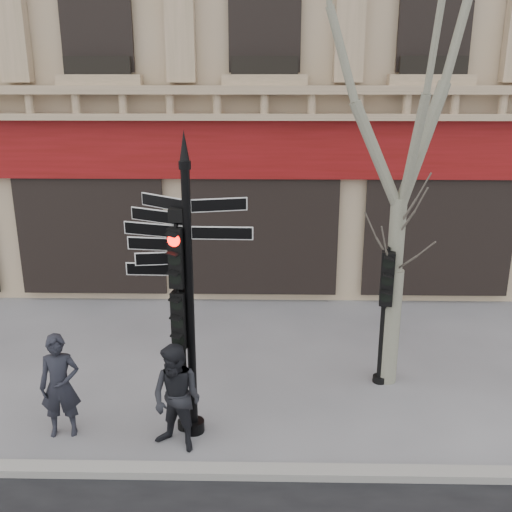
# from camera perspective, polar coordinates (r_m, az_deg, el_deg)

# --- Properties ---
(ground) EXTENTS (80.00, 80.00, 0.00)m
(ground) POSITION_cam_1_polar(r_m,az_deg,el_deg) (9.26, 0.54, -15.77)
(ground) COLOR #5F5E63
(ground) RESTS_ON ground
(kerb) EXTENTS (80.00, 0.25, 0.12)m
(kerb) POSITION_cam_1_polar(r_m,az_deg,el_deg) (8.08, 0.43, -20.80)
(kerb) COLOR gray
(kerb) RESTS_ON ground
(fingerpost) EXTENTS (2.20, 2.20, 4.43)m
(fingerpost) POSITION_cam_1_polar(r_m,az_deg,el_deg) (7.73, -6.87, 1.61)
(fingerpost) COLOR black
(fingerpost) RESTS_ON ground
(traffic_signal_main) EXTENTS (0.42, 0.33, 3.40)m
(traffic_signal_main) POSITION_cam_1_polar(r_m,az_deg,el_deg) (8.08, -7.61, -3.91)
(traffic_signal_main) COLOR black
(traffic_signal_main) RESTS_ON ground
(traffic_signal_secondary) EXTENTS (0.45, 0.36, 2.40)m
(traffic_signal_secondary) POSITION_cam_1_polar(r_m,az_deg,el_deg) (9.71, 12.82, -3.54)
(traffic_signal_secondary) COLOR black
(traffic_signal_secondary) RESTS_ON ground
(plane_tree) EXTENTS (2.97, 2.97, 7.88)m
(plane_tree) POSITION_cam_1_polar(r_m,az_deg,el_deg) (9.22, 15.24, 19.69)
(plane_tree) COLOR gray
(plane_tree) RESTS_ON ground
(pedestrian_a) EXTENTS (0.63, 0.47, 1.59)m
(pedestrian_a) POSITION_cam_1_polar(r_m,az_deg,el_deg) (8.94, -19.00, -12.17)
(pedestrian_a) COLOR black
(pedestrian_a) RESTS_ON ground
(pedestrian_b) EXTENTS (0.95, 0.87, 1.58)m
(pedestrian_b) POSITION_cam_1_polar(r_m,az_deg,el_deg) (8.25, -7.93, -13.94)
(pedestrian_b) COLOR black
(pedestrian_b) RESTS_ON ground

